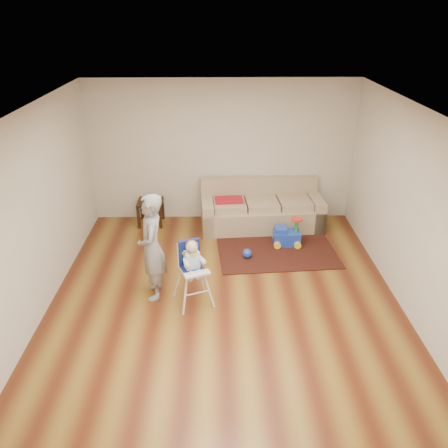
{
  "coord_description": "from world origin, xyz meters",
  "views": [
    {
      "loc": [
        -0.1,
        -5.23,
        3.82
      ],
      "look_at": [
        0.0,
        0.4,
        1.0
      ],
      "focal_mm": 35.0,
      "sensor_mm": 36.0,
      "label": 1
    }
  ],
  "objects_px": {
    "side_table": "(151,212)",
    "ride_on_toy": "(287,231)",
    "toy_ball": "(247,253)",
    "adult": "(152,248)",
    "high_chair": "(193,273)",
    "sofa": "(261,205)"
  },
  "relations": [
    {
      "from": "toy_ball",
      "to": "high_chair",
      "type": "height_order",
      "value": "high_chair"
    },
    {
      "from": "toy_ball",
      "to": "adult",
      "type": "distance_m",
      "value": 1.87
    },
    {
      "from": "sofa",
      "to": "side_table",
      "type": "bearing_deg",
      "value": 172.11
    },
    {
      "from": "ride_on_toy",
      "to": "adult",
      "type": "height_order",
      "value": "adult"
    },
    {
      "from": "toy_ball",
      "to": "adult",
      "type": "xyz_separation_m",
      "value": [
        -1.42,
        -1.01,
        0.7
      ]
    },
    {
      "from": "side_table",
      "to": "toy_ball",
      "type": "distance_m",
      "value": 2.25
    },
    {
      "from": "toy_ball",
      "to": "high_chair",
      "type": "distance_m",
      "value": 1.51
    },
    {
      "from": "ride_on_toy",
      "to": "toy_ball",
      "type": "distance_m",
      "value": 0.88
    },
    {
      "from": "adult",
      "to": "sofa",
      "type": "bearing_deg",
      "value": 135.03
    },
    {
      "from": "side_table",
      "to": "toy_ball",
      "type": "xyz_separation_m",
      "value": [
        1.78,
        -1.36,
        -0.14
      ]
    },
    {
      "from": "side_table",
      "to": "ride_on_toy",
      "type": "height_order",
      "value": "ride_on_toy"
    },
    {
      "from": "high_chair",
      "to": "adult",
      "type": "distance_m",
      "value": 0.68
    },
    {
      "from": "side_table",
      "to": "ride_on_toy",
      "type": "xyz_separation_m",
      "value": [
        2.51,
        -0.9,
        0.04
      ]
    },
    {
      "from": "side_table",
      "to": "ride_on_toy",
      "type": "distance_m",
      "value": 2.67
    },
    {
      "from": "ride_on_toy",
      "to": "toy_ball",
      "type": "xyz_separation_m",
      "value": [
        -0.73,
        -0.46,
        -0.18
      ]
    },
    {
      "from": "side_table",
      "to": "toy_ball",
      "type": "relative_size",
      "value": 3.03
    },
    {
      "from": "sofa",
      "to": "side_table",
      "type": "height_order",
      "value": "sofa"
    },
    {
      "from": "adult",
      "to": "ride_on_toy",
      "type": "bearing_deg",
      "value": 117.88
    },
    {
      "from": "side_table",
      "to": "sofa",
      "type": "bearing_deg",
      "value": -4.16
    },
    {
      "from": "toy_ball",
      "to": "adult",
      "type": "relative_size",
      "value": 0.1
    },
    {
      "from": "sofa",
      "to": "high_chair",
      "type": "distance_m",
      "value": 2.67
    },
    {
      "from": "sofa",
      "to": "toy_ball",
      "type": "relative_size",
      "value": 14.9
    }
  ]
}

